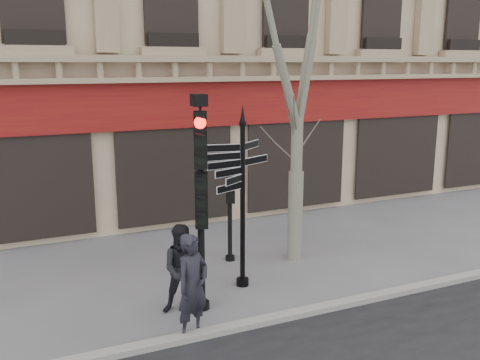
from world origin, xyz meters
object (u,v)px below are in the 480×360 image
Objects in this scene: traffic_signal_secondary at (230,194)px; plane_tree at (300,7)px; pedestrian_a at (193,286)px; fingerpost at (243,167)px; traffic_signal_main at (200,178)px; pedestrian_b at (184,269)px.

plane_tree is at bearing 4.06° from traffic_signal_secondary.
fingerpost is at bearing 17.63° from pedestrian_a.
traffic_signal_main is 2.02m from pedestrian_a.
fingerpost is 0.93× the size of traffic_signal_main.
traffic_signal_main is at bearing -151.11° from plane_tree.
plane_tree is at bearing 9.88° from pedestrian_a.
pedestrian_a is (-0.52, -0.96, -1.70)m from traffic_signal_main.
fingerpost is 1.64× the size of traffic_signal_secondary.
traffic_signal_main is 2.86m from traffic_signal_secondary.
plane_tree is at bearing 50.08° from traffic_signal_main.
traffic_signal_main reaches higher than pedestrian_a.
pedestrian_a is 1.01m from pedestrian_b.
traffic_signal_main is at bearing -162.44° from fingerpost.
fingerpost reaches higher than pedestrian_a.
fingerpost is at bearing 51.90° from traffic_signal_main.
traffic_signal_secondary is 1.26× the size of pedestrian_a.
pedestrian_a is at bearing -97.09° from traffic_signal_main.
traffic_signal_main is at bearing 35.05° from pedestrian_a.
traffic_signal_secondary reaches higher than pedestrian_a.
plane_tree is 6.34m from pedestrian_b.
fingerpost reaches higher than traffic_signal_secondary.
fingerpost is 2.07× the size of pedestrian_a.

